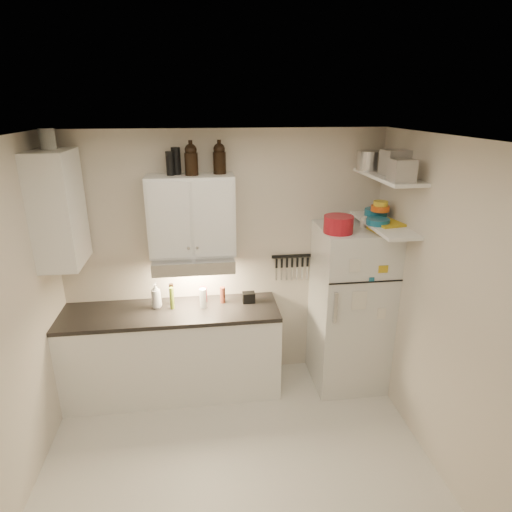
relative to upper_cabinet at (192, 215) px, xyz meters
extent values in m
cube|color=silver|center=(0.30, -1.33, -1.84)|extent=(3.20, 3.00, 0.02)
cube|color=white|center=(0.30, -1.33, 0.78)|extent=(3.20, 3.00, 0.02)
cube|color=beige|center=(0.30, 0.18, -0.53)|extent=(3.20, 0.02, 2.60)
cube|color=beige|center=(1.91, -1.33, -0.53)|extent=(0.02, 3.00, 2.60)
cube|color=white|center=(-0.25, -0.14, -1.39)|extent=(2.10, 0.60, 0.88)
cube|color=black|center=(-0.25, -0.14, -0.93)|extent=(2.10, 0.62, 0.04)
cube|color=white|center=(0.00, 0.00, 0.00)|extent=(0.80, 0.33, 0.75)
cube|color=white|center=(-1.14, -0.14, 0.12)|extent=(0.33, 0.55, 1.00)
cube|color=silver|center=(0.00, -0.06, -0.44)|extent=(0.76, 0.46, 0.12)
cube|color=silver|center=(1.55, -0.18, -0.98)|extent=(0.70, 0.68, 1.70)
cube|color=white|center=(1.75, -0.31, 0.38)|extent=(0.30, 0.95, 0.03)
cube|color=white|center=(1.75, -0.31, -0.07)|extent=(0.30, 0.95, 0.03)
cube|color=black|center=(1.00, 0.15, -0.51)|extent=(0.42, 0.02, 0.03)
cylinder|color=maroon|center=(1.32, -0.32, -0.05)|extent=(0.30, 0.30, 0.16)
cube|color=gold|center=(1.76, -0.35, -0.08)|extent=(0.28, 0.32, 0.10)
cylinder|color=silver|center=(1.62, -0.17, -0.07)|extent=(0.08, 0.08, 0.10)
cylinder|color=silver|center=(1.69, 0.00, 0.48)|extent=(0.27, 0.27, 0.18)
cube|color=#AAAAAD|center=(1.79, -0.33, 0.50)|extent=(0.23, 0.21, 0.22)
cube|color=#AAAAAD|center=(1.71, -0.65, 0.48)|extent=(0.18, 0.18, 0.18)
cylinder|color=#165E7D|center=(1.75, -0.12, -0.01)|extent=(0.22, 0.22, 0.09)
cylinder|color=#E75815|center=(1.75, -0.21, 0.06)|extent=(0.17, 0.17, 0.05)
cylinder|color=yellow|center=(1.75, -0.21, 0.11)|extent=(0.13, 0.13, 0.04)
cylinder|color=#165E7D|center=(1.68, -0.35, -0.02)|extent=(0.25, 0.25, 0.05)
cylinder|color=black|center=(-0.12, 0.06, 0.50)|extent=(0.11, 0.11, 0.24)
cylinder|color=black|center=(-0.17, 0.01, 0.48)|extent=(0.09, 0.09, 0.21)
cylinder|color=silver|center=(-1.15, -0.07, 0.71)|extent=(0.15, 0.15, 0.17)
imported|color=white|center=(-0.38, -0.05, -0.76)|extent=(0.14, 0.14, 0.29)
cylinder|color=brown|center=(0.27, -0.03, -0.82)|extent=(0.07, 0.07, 0.17)
cylinder|color=#586C1B|center=(-0.23, -0.10, -0.79)|extent=(0.05, 0.05, 0.22)
cylinder|color=black|center=(-0.24, 0.00, -0.80)|extent=(0.05, 0.05, 0.22)
cylinder|color=silver|center=(0.07, -0.11, -0.81)|extent=(0.07, 0.07, 0.20)
cylinder|color=maroon|center=(0.07, 0.02, -0.83)|extent=(0.08, 0.08, 0.15)
cube|color=black|center=(0.53, -0.05, -0.85)|extent=(0.12, 0.09, 0.11)
camera|label=1|loc=(0.09, -3.94, 0.99)|focal=30.00mm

